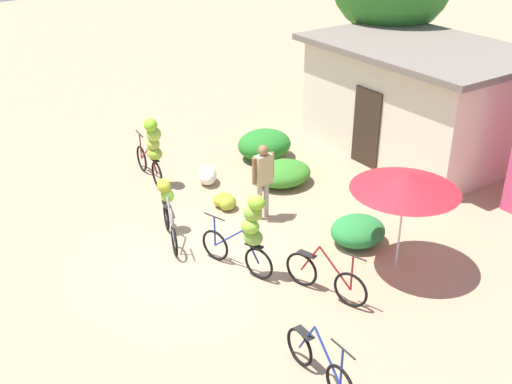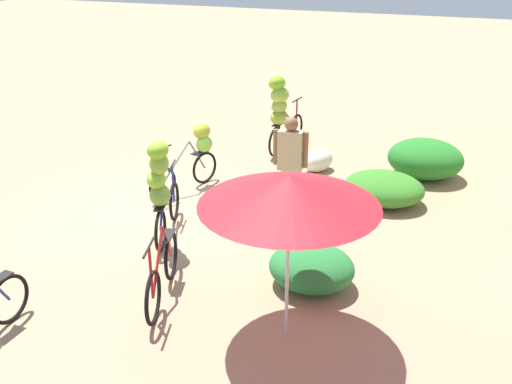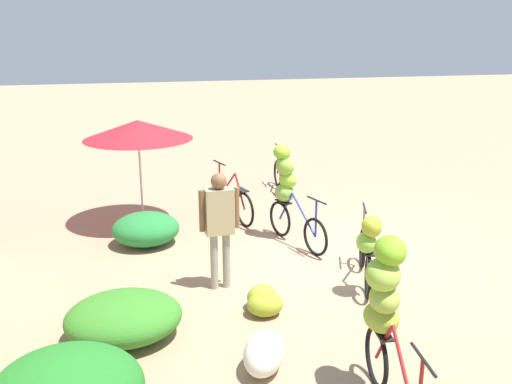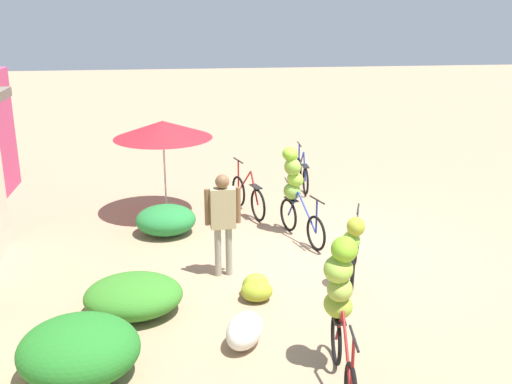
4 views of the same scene
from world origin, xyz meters
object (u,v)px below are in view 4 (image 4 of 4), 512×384
Objects in this scene: market_umbrella at (163,129)px; bicycle_leftmost at (341,297)px; produce_sack at (245,331)px; bicycle_near_pile at (354,243)px; bicycle_by_shop at (248,196)px; bicycle_center_loaded at (295,187)px; banana_pile_on_ground at (256,288)px; person_vendor at (223,214)px; bicycle_rightmost at (302,174)px.

market_umbrella reaches higher than bicycle_leftmost.
produce_sack is (-5.18, -1.11, -1.60)m from market_umbrella.
bicycle_by_shop is at bearing 20.59° from bicycle_near_pile.
bicycle_center_loaded reaches higher than banana_pile_on_ground.
bicycle_near_pile is 1.70m from banana_pile_on_ground.
bicycle_by_shop is at bearing -92.75° from market_umbrella.
person_vendor reaches higher than bicycle_near_pile.
market_umbrella is 1.18× the size of bicycle_center_loaded.
produce_sack reaches higher than banana_pile_on_ground.
banana_pile_on_ground is at bearing 161.96° from bicycle_rightmost.
bicycle_rightmost is at bearing -1.93° from bicycle_near_pile.
bicycle_rightmost is 2.25× the size of produce_sack.
bicycle_center_loaded is at bearing -150.61° from bicycle_by_shop.
bicycle_near_pile is 0.93× the size of person_vendor.
bicycle_near_pile is 2.41× the size of banana_pile_on_ground.
bicycle_near_pile reaches higher than banana_pile_on_ground.
person_vendor is (-4.54, 2.19, 0.71)m from bicycle_rightmost.
bicycle_by_shop is 3.81m from banana_pile_on_ground.
bicycle_center_loaded is 1.08× the size of bicycle_rightmost.
bicycle_by_shop is at bearing 4.59° from bicycle_leftmost.
bicycle_rightmost is 2.39× the size of banana_pile_on_ground.
bicycle_leftmost is at bearing -157.55° from person_vendor.
bicycle_rightmost is (5.06, -0.17, -0.33)m from bicycle_near_pile.
produce_sack is at bearing 160.39° from bicycle_center_loaded.
produce_sack is (-6.70, 2.07, -0.13)m from bicycle_rightmost.
market_umbrella is 1.26× the size of bicycle_near_pile.
bicycle_center_loaded is 0.99× the size of person_vendor.
bicycle_near_pile is at bearing -49.24° from produce_sack.
bicycle_center_loaded is at bearing -19.61° from produce_sack.
market_umbrella is 1.23× the size of bicycle_by_shop.
market_umbrella is 3.27m from person_vendor.
market_umbrella is 3.03× the size of banana_pile_on_ground.
banana_pile_on_ground is at bearing -13.40° from produce_sack.
produce_sack is at bearing 173.33° from bicycle_by_shop.
bicycle_center_loaded reaches higher than produce_sack.
person_vendor is (0.85, 0.43, 0.89)m from banana_pile_on_ground.
bicycle_center_loaded is (2.14, 0.55, 0.29)m from bicycle_near_pile.
bicycle_near_pile is 0.98× the size of bicycle_by_shop.
person_vendor is at bearing 26.87° from banana_pile_on_ground.
bicycle_center_loaded is at bearing -42.23° from person_vendor.
person_vendor is at bearing -161.90° from market_umbrella.
banana_pile_on_ground is at bearing -159.88° from market_umbrella.
bicycle_center_loaded is at bearing 14.53° from bicycle_near_pile.
bicycle_center_loaded is 2.18m from person_vendor.
market_umbrella reaches higher than produce_sack.
bicycle_leftmost is 7.50m from bicycle_rightmost.
bicycle_leftmost is 1.50m from produce_sack.
bicycle_rightmost is at bearing -42.61° from bicycle_by_shop.
banana_pile_on_ground is (2.01, 0.75, -0.85)m from bicycle_leftmost.
produce_sack is at bearing -176.80° from person_vendor.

